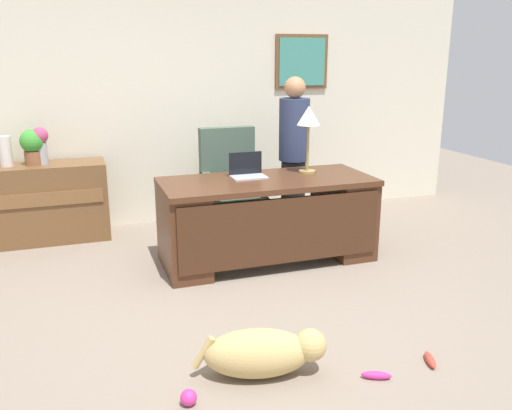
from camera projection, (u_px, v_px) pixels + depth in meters
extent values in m
plane|color=gray|center=(259.00, 310.00, 4.18)|extent=(12.00, 12.00, 0.00)
cube|color=beige|center=(184.00, 103.00, 6.19)|extent=(7.00, 0.12, 2.70)
cube|color=brown|center=(302.00, 62.00, 6.43)|extent=(0.66, 0.03, 0.63)
cube|color=teal|center=(302.00, 62.00, 6.42)|extent=(0.58, 0.01, 0.55)
cube|color=#4C2B19|center=(267.00, 182.00, 5.00)|extent=(1.95, 0.84, 0.05)
cube|color=#4C2B19|center=(183.00, 231.00, 4.85)|extent=(0.36, 0.78, 0.74)
cube|color=#4C2B19|center=(343.00, 215.00, 5.35)|extent=(0.36, 0.78, 0.74)
cube|color=#412415|center=(282.00, 231.00, 4.74)|extent=(1.85, 0.04, 0.59)
cube|color=brown|center=(31.00, 204.00, 5.59)|extent=(1.52, 0.48, 0.81)
cube|color=brown|center=(28.00, 201.00, 5.34)|extent=(1.42, 0.02, 0.14)
cube|color=#475B4C|center=(234.00, 202.00, 5.80)|extent=(0.60, 0.58, 0.18)
cylinder|color=black|center=(234.00, 223.00, 5.86)|extent=(0.10, 0.10, 0.28)
cylinder|color=black|center=(234.00, 233.00, 5.89)|extent=(0.52, 0.52, 0.05)
cube|color=#475B4C|center=(227.00, 158.00, 5.90)|extent=(0.60, 0.12, 0.68)
cube|color=#475B4C|center=(210.00, 186.00, 5.66)|extent=(0.08, 0.50, 0.22)
cube|color=#475B4C|center=(257.00, 182.00, 5.82)|extent=(0.08, 0.50, 0.22)
cylinder|color=#262323|center=(293.00, 196.00, 5.91)|extent=(0.26, 0.26, 0.80)
cylinder|color=navy|center=(294.00, 130.00, 5.72)|extent=(0.32, 0.32, 0.65)
sphere|color=tan|center=(295.00, 87.00, 5.60)|extent=(0.22, 0.22, 0.22)
ellipsoid|color=tan|center=(257.00, 353.00, 3.29)|extent=(0.70, 0.45, 0.30)
sphere|color=tan|center=(310.00, 345.00, 3.31)|extent=(0.20, 0.20, 0.20)
cylinder|color=tan|center=(203.00, 353.00, 3.26)|extent=(0.15, 0.08, 0.21)
cube|color=#B2B5BA|center=(249.00, 177.00, 5.03)|extent=(0.32, 0.22, 0.01)
cube|color=black|center=(245.00, 163.00, 5.09)|extent=(0.32, 0.01, 0.21)
cylinder|color=#9E8447|center=(307.00, 172.00, 5.24)|extent=(0.16, 0.16, 0.02)
cylinder|color=#9E8447|center=(308.00, 148.00, 5.17)|extent=(0.02, 0.02, 0.44)
cone|color=silver|center=(309.00, 115.00, 5.09)|extent=(0.22, 0.22, 0.18)
cylinder|color=#A6A9B0|center=(41.00, 153.00, 5.50)|extent=(0.12, 0.12, 0.22)
sphere|color=#B2416E|center=(39.00, 136.00, 5.45)|extent=(0.17, 0.17, 0.17)
cylinder|color=silver|center=(6.00, 151.00, 5.38)|extent=(0.12, 0.12, 0.30)
cylinder|color=brown|center=(34.00, 158.00, 5.49)|extent=(0.18, 0.18, 0.14)
sphere|color=green|center=(32.00, 141.00, 5.44)|extent=(0.24, 0.24, 0.24)
sphere|color=#D8338C|center=(189.00, 398.00, 3.04)|extent=(0.09, 0.09, 0.09)
ellipsoid|color=#E53F33|center=(430.00, 360.00, 3.45)|extent=(0.11, 0.19, 0.05)
ellipsoid|color=#D8338C|center=(376.00, 375.00, 3.29)|extent=(0.19, 0.12, 0.05)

